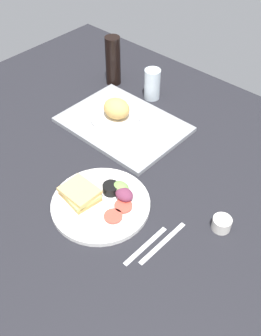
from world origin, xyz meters
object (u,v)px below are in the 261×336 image
object	(u,v)px
bread_plate_near	(116,112)
soda_bottle	(113,61)
fork	(146,246)
knife	(163,243)
plate_with_salad	(100,201)
espresso_cup	(222,224)
drinking_glass	(152,84)
serving_tray	(123,124)

from	to	relation	value
bread_plate_near	soda_bottle	xyz separation A→B (cm)	(-20.52, 19.92, 5.77)
fork	knife	distance (cm)	5.00
bread_plate_near	plate_with_salad	bearing A→B (deg)	-53.08
bread_plate_near	espresso_cup	size ratio (longest dim) A/B	3.45
drinking_glass	soda_bottle	distance (cm)	20.34
soda_bottle	knife	world-z (taller)	soda_bottle
plate_with_salad	knife	bearing A→B (deg)	3.86
bread_plate_near	fork	xyz separation A→B (cm)	(45.86, -35.96, -4.51)
fork	soda_bottle	bearing A→B (deg)	51.19
serving_tray	fork	xyz separation A→B (cm)	(42.18, -35.96, -0.55)
bread_plate_near	knife	size ratio (longest dim) A/B	1.02
serving_tray	espresso_cup	xyz separation A→B (cm)	(54.38, -16.23, 1.20)
plate_with_salad	drinking_glass	bearing A→B (deg)	114.93
serving_tray	plate_with_salad	bearing A→B (deg)	-57.31
knife	serving_tray	bearing A→B (deg)	56.44
bread_plate_near	drinking_glass	xyz separation A→B (cm)	(-0.74, 22.28, 1.65)
plate_with_salad	knife	distance (cm)	23.74
serving_tray	knife	bearing A→B (deg)	-35.28
plate_with_salad	serving_tray	bearing A→B (deg)	122.69
soda_bottle	knife	distance (cm)	87.24
espresso_cup	fork	size ratio (longest dim) A/B	0.33
soda_bottle	plate_with_salad	bearing A→B (deg)	-49.46
fork	espresso_cup	bearing A→B (deg)	-30.45
bread_plate_near	knife	distance (cm)	58.56
soda_bottle	espresso_cup	size ratio (longest dim) A/B	3.76
bread_plate_near	soda_bottle	bearing A→B (deg)	135.85
knife	plate_with_salad	bearing A→B (deg)	95.58
fork	bread_plate_near	bearing A→B (deg)	53.18
soda_bottle	knife	size ratio (longest dim) A/B	1.11
bread_plate_near	plate_with_salad	world-z (taller)	bread_plate_near
espresso_cup	serving_tray	bearing A→B (deg)	163.38
drinking_glass	knife	distance (cm)	73.76
bread_plate_near	drinking_glass	bearing A→B (deg)	91.90
soda_bottle	espresso_cup	distance (cm)	86.92
drinking_glass	soda_bottle	world-z (taller)	soda_bottle
knife	soda_bottle	bearing A→B (deg)	54.93
drinking_glass	espresso_cup	size ratio (longest dim) A/B	2.29
plate_with_salad	knife	xyz separation A→B (cm)	(23.65, 1.60, -1.38)
drinking_glass	soda_bottle	bearing A→B (deg)	-173.19
serving_tray	espresso_cup	world-z (taller)	espresso_cup
drinking_glass	fork	xyz separation A→B (cm)	(46.60, -58.24, -6.16)
drinking_glass	espresso_cup	bearing A→B (deg)	-33.23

